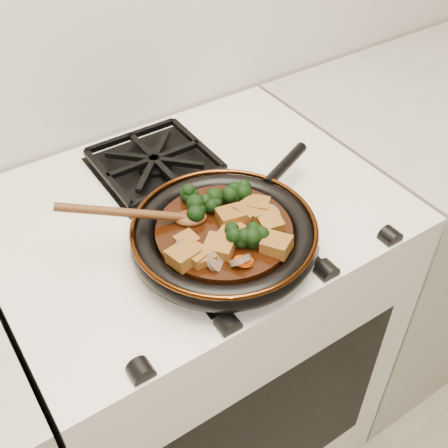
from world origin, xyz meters
TOP-DOWN VIEW (x-y plane):
  - stove at (0.00, 1.69)m, footprint 0.76×0.60m
  - burner_grate_front at (0.00, 1.55)m, footprint 0.23×0.23m
  - burner_grate_back at (0.00, 1.83)m, footprint 0.23×0.23m
  - skillet at (-0.02, 1.55)m, footprint 0.43×0.32m
  - braising_sauce at (-0.02, 1.55)m, footprint 0.23×0.23m
  - tofu_cube_0 at (-0.02, 1.52)m, footprint 0.05×0.05m
  - tofu_cube_1 at (0.03, 1.46)m, footprint 0.06×0.06m
  - tofu_cube_2 at (0.00, 1.56)m, footprint 0.05×0.05m
  - tofu_cube_3 at (-0.08, 1.50)m, footprint 0.04×0.04m
  - tofu_cube_4 at (0.05, 1.54)m, footprint 0.04×0.04m
  - tofu_cube_5 at (-0.09, 1.51)m, footprint 0.04×0.05m
  - tofu_cube_6 at (-0.09, 1.55)m, footprint 0.03×0.04m
  - tofu_cube_7 at (-0.11, 1.52)m, footprint 0.05×0.05m
  - tofu_cube_8 at (0.04, 1.55)m, footprint 0.05×0.05m
  - tofu_cube_9 at (0.06, 1.55)m, footprint 0.06×0.06m
  - tofu_cube_10 at (-0.05, 1.51)m, footprint 0.06×0.06m
  - tofu_cube_11 at (0.05, 1.51)m, footprint 0.05×0.05m
  - broccoli_floret_0 at (-0.04, 1.60)m, footprint 0.09×0.09m
  - broccoli_floret_1 at (-0.00, 1.59)m, footprint 0.08×0.08m
  - broccoli_floret_2 at (-0.03, 1.50)m, footprint 0.08×0.08m
  - broccoli_floret_3 at (0.03, 1.60)m, footprint 0.09×0.09m
  - broccoli_floret_4 at (0.05, 1.60)m, footprint 0.09×0.08m
  - broccoli_floret_5 at (-0.03, 1.64)m, footprint 0.09×0.08m
  - broccoli_floret_6 at (0.01, 1.49)m, footprint 0.09×0.08m
  - carrot_coin_0 at (0.00, 1.51)m, footprint 0.03×0.03m
  - carrot_coin_1 at (-0.00, 1.53)m, footprint 0.03×0.03m
  - carrot_coin_2 at (-0.04, 1.46)m, footprint 0.03×0.03m
  - carrot_coin_3 at (0.01, 1.51)m, footprint 0.03×0.03m
  - mushroom_slice_0 at (-0.07, 1.48)m, footprint 0.04×0.04m
  - mushroom_slice_1 at (-0.10, 1.54)m, footprint 0.04×0.04m
  - mushroom_slice_2 at (-0.04, 1.47)m, footprint 0.04×0.03m
  - mushroom_slice_3 at (0.06, 1.53)m, footprint 0.04×0.04m
  - wooden_spoon at (-0.11, 1.62)m, footprint 0.14×0.08m

SIDE VIEW (x-z plane):
  - stove at x=0.00m, z-range 0.00..0.90m
  - burner_grate_front at x=0.00m, z-range 0.90..0.93m
  - burner_grate_back at x=0.00m, z-range 0.90..0.93m
  - skillet at x=-0.02m, z-range 0.92..0.97m
  - braising_sauce at x=-0.02m, z-range 0.94..0.96m
  - carrot_coin_0 at x=0.00m, z-range 0.96..0.97m
  - carrot_coin_1 at x=0.00m, z-range 0.96..0.97m
  - carrot_coin_2 at x=-0.04m, z-range 0.95..0.97m
  - carrot_coin_3 at x=0.01m, z-range 0.96..0.97m
  - mushroom_slice_0 at x=-0.07m, z-range 0.95..0.98m
  - mushroom_slice_1 at x=-0.10m, z-range 0.95..0.98m
  - mushroom_slice_2 at x=-0.04m, z-range 0.95..0.98m
  - mushroom_slice_3 at x=0.06m, z-range 0.95..0.98m
  - tofu_cube_6 at x=-0.09m, z-range 0.95..0.98m
  - tofu_cube_3 at x=-0.08m, z-range 0.95..0.98m
  - tofu_cube_0 at x=-0.02m, z-range 0.95..0.98m
  - tofu_cube_11 at x=0.05m, z-range 0.95..0.98m
  - tofu_cube_5 at x=-0.09m, z-range 0.95..0.98m
  - tofu_cube_4 at x=0.05m, z-range 0.95..0.98m
  - tofu_cube_9 at x=0.06m, z-range 0.95..0.98m
  - tofu_cube_2 at x=0.00m, z-range 0.95..0.98m
  - tofu_cube_10 at x=-0.05m, z-range 0.95..0.98m
  - tofu_cube_8 at x=0.04m, z-range 0.95..0.98m
  - tofu_cube_7 at x=-0.11m, z-range 0.95..0.98m
  - tofu_cube_1 at x=0.03m, z-range 0.95..0.98m
  - broccoli_floret_4 at x=0.05m, z-range 0.94..1.00m
  - broccoli_floret_0 at x=-0.04m, z-range 0.93..1.01m
  - broccoli_floret_3 at x=0.03m, z-range 0.94..1.00m
  - broccoli_floret_6 at x=0.01m, z-range 0.93..1.00m
  - broccoli_floret_1 at x=0.00m, z-range 0.93..1.01m
  - broccoli_floret_5 at x=-0.03m, z-range 0.94..1.01m
  - broccoli_floret_2 at x=-0.03m, z-range 0.93..1.01m
  - wooden_spoon at x=-0.11m, z-range 0.87..1.09m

